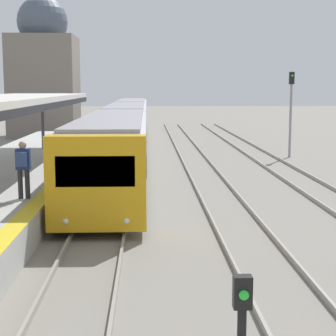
{
  "coord_description": "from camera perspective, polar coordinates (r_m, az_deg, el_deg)",
  "views": [
    {
      "loc": [
        1.34,
        -1.08,
        4.07
      ],
      "look_at": [
        2.01,
        16.37,
        1.54
      ],
      "focal_mm": 60.0,
      "sensor_mm": 36.0,
      "label": 1
    }
  ],
  "objects": [
    {
      "name": "distant_domed_building",
      "position": [
        47.64,
        -12.48,
        9.49
      ],
      "size": [
        5.28,
        5.28,
        11.33
      ],
      "color": "slate",
      "rests_on": "ground_plane"
    },
    {
      "name": "signal_mast_far",
      "position": [
        33.38,
        12.38,
        6.39
      ],
      "size": [
        0.28,
        0.29,
        4.93
      ],
      "color": "gray",
      "rests_on": "ground_plane"
    },
    {
      "name": "person_on_platform",
      "position": [
        16.45,
        -14.52,
        0.3
      ],
      "size": [
        0.4,
        0.4,
        1.66
      ],
      "color": "#2D2D33",
      "rests_on": "station_platform"
    },
    {
      "name": "train_near",
      "position": [
        36.93,
        -4.28,
        4.42
      ],
      "size": [
        2.67,
        44.69,
        2.93
      ],
      "color": "gold",
      "rests_on": "ground_plane"
    }
  ]
}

